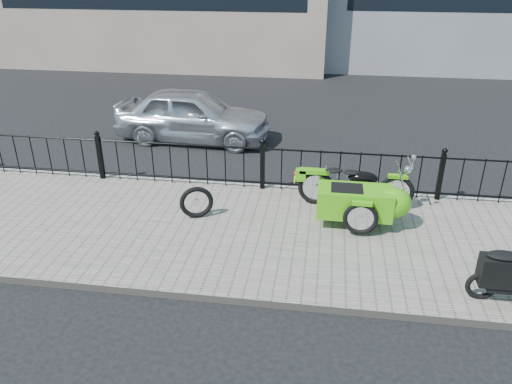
# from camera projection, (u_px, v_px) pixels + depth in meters

# --- Properties ---
(ground) EXTENTS (120.00, 120.00, 0.00)m
(ground) POSITION_uv_depth(u_px,v_px,m) (253.00, 223.00, 9.28)
(ground) COLOR black
(ground) RESTS_ON ground
(sidewalk) EXTENTS (30.00, 3.80, 0.12)m
(sidewalk) POSITION_uv_depth(u_px,v_px,m) (249.00, 234.00, 8.80)
(sidewalk) COLOR slate
(sidewalk) RESTS_ON ground
(curb) EXTENTS (30.00, 0.10, 0.12)m
(curb) POSITION_uv_depth(u_px,v_px,m) (263.00, 188.00, 10.53)
(curb) COLOR gray
(curb) RESTS_ON ground
(iron_fence) EXTENTS (14.11, 0.11, 1.08)m
(iron_fence) POSITION_uv_depth(u_px,v_px,m) (263.00, 167.00, 10.18)
(iron_fence) COLOR black
(iron_fence) RESTS_ON sidewalk
(motorcycle_sidecar) EXTENTS (2.28, 1.48, 0.98)m
(motorcycle_sidecar) POSITION_uv_depth(u_px,v_px,m) (364.00, 198.00, 8.87)
(motorcycle_sidecar) COLOR black
(motorcycle_sidecar) RESTS_ON sidewalk
(spare_tire) EXTENTS (0.61, 0.31, 0.62)m
(spare_tire) POSITION_uv_depth(u_px,v_px,m) (197.00, 202.00, 9.10)
(spare_tire) COLOR black
(spare_tire) RESTS_ON sidewalk
(sedan_car) EXTENTS (4.13, 1.85, 1.38)m
(sedan_car) POSITION_uv_depth(u_px,v_px,m) (193.00, 115.00, 13.12)
(sedan_car) COLOR silver
(sedan_car) RESTS_ON ground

